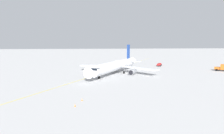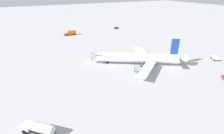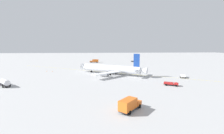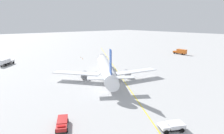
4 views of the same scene
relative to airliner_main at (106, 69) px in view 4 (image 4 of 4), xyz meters
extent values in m
plane|color=#B2B2B2|center=(1.32, 0.24, -3.00)|extent=(600.00, 600.00, 0.00)
cylinder|color=white|center=(0.43, -0.28, 0.20)|extent=(31.24, 21.95, 4.06)
cone|color=white|center=(15.98, -10.18, 0.20)|extent=(4.60, 4.86, 3.85)
cone|color=white|center=(-15.36, 9.79, 0.50)|extent=(5.23, 5.06, 3.45)
cube|color=black|center=(14.12, -9.00, 1.11)|extent=(3.88, 4.20, 0.70)
ellipsoid|color=slate|center=(-1.02, 0.65, -0.92)|extent=(12.43, 9.75, 2.23)
cube|color=#193D93|center=(-12.35, 7.88, 5.55)|extent=(2.83, 1.92, 6.65)
cube|color=white|center=(-10.39, 10.96, 1.01)|extent=(5.25, 6.19, 0.20)
cube|color=white|center=(-14.32, 4.79, 1.01)|extent=(5.25, 6.19, 0.20)
cube|color=white|center=(3.24, 9.77, -0.51)|extent=(14.90, 12.59, 0.28)
cube|color=white|center=(-7.48, -7.06, -0.51)|extent=(7.02, 16.33, 0.28)
cylinder|color=gray|center=(3.93, 6.50, -1.85)|extent=(4.56, 3.99, 2.16)
cylinder|color=black|center=(5.67, 5.39, -1.85)|extent=(1.12, 1.63, 1.84)
cylinder|color=gray|center=(-4.23, -6.31, -1.85)|extent=(4.56, 3.99, 2.16)
cylinder|color=black|center=(-2.49, -7.42, -1.85)|extent=(1.12, 1.63, 1.84)
cylinder|color=#9EA0A5|center=(11.48, -7.32, -1.48)|extent=(0.20, 0.20, 1.94)
cylinder|color=black|center=(11.48, -7.32, -2.45)|extent=(1.09, 0.84, 1.10)
cylinder|color=#9EA0A5|center=(0.82, 3.54, -1.48)|extent=(0.20, 0.20, 1.94)
cylinder|color=black|center=(0.82, 3.54, -2.45)|extent=(1.09, 0.84, 1.10)
cylinder|color=#9EA0A5|center=(-2.86, -2.24, -1.48)|extent=(0.20, 0.20, 1.94)
cylinder|color=black|center=(-2.86, -2.24, -2.45)|extent=(1.09, 0.84, 1.10)
cube|color=#232326|center=(-21.81, 27.12, -2.52)|extent=(5.55, 4.06, 0.20)
cube|color=red|center=(-23.48, 28.06, -2.09)|extent=(2.35, 2.43, 0.65)
cube|color=black|center=(-24.11, 28.42, -2.00)|extent=(0.84, 1.40, 0.36)
cube|color=red|center=(-21.01, 26.67, -2.07)|extent=(4.08, 3.41, 0.70)
cube|color=red|center=(-23.48, 28.06, -1.67)|extent=(1.16, 1.43, 0.16)
cylinder|color=black|center=(-23.94, 27.25, -2.62)|extent=(0.80, 0.62, 0.76)
cylinder|color=black|center=(-23.03, 28.88, -2.62)|extent=(0.80, 0.62, 0.76)
cylinder|color=black|center=(-20.74, 25.45, -2.62)|extent=(0.80, 0.62, 0.76)
cylinder|color=black|center=(-19.83, 27.08, -2.62)|extent=(0.80, 0.62, 0.76)
cube|color=#232326|center=(44.36, 22.27, -2.35)|extent=(7.32, 7.30, 0.20)
cube|color=silver|center=(46.45, 20.19, -1.70)|extent=(3.40, 3.40, 1.10)
cube|color=black|center=(47.23, 19.41, -1.53)|extent=(1.49, 1.49, 0.62)
cylinder|color=silver|center=(43.44, 23.18, -1.19)|extent=(5.53, 5.52, 2.12)
cylinder|color=black|center=(47.27, 21.07, -2.45)|extent=(0.98, 0.97, 1.10)
cylinder|color=black|center=(45.56, 19.36, -2.45)|extent=(0.98, 0.97, 1.10)
cylinder|color=black|center=(43.33, 24.99, -2.45)|extent=(0.98, 0.97, 1.10)
cylinder|color=black|center=(41.63, 23.28, -2.45)|extent=(0.98, 0.97, 1.10)
cube|color=#232326|center=(11.63, -65.61, -2.40)|extent=(8.41, 2.51, 0.20)
cube|color=orange|center=(14.59, -65.77, -1.80)|extent=(2.53, 2.57, 1.00)
cube|color=black|center=(15.69, -65.83, -1.65)|extent=(0.19, 2.05, 0.56)
cube|color=orange|center=(10.34, -65.54, -1.10)|extent=(5.84, 2.74, 2.40)
cylinder|color=black|center=(14.60, -64.55, -2.50)|extent=(1.01, 0.33, 1.00)
cylinder|color=black|center=(14.48, -66.98, -2.50)|extent=(1.01, 0.33, 1.00)
cylinder|color=black|center=(9.04, -64.25, -2.50)|extent=(1.01, 0.33, 1.00)
cylinder|color=black|center=(8.91, -66.69, -2.50)|extent=(1.01, 0.33, 1.00)
cube|color=#232326|center=(-35.20, 12.21, -2.50)|extent=(3.88, 4.87, 0.20)
cube|color=white|center=(-34.47, 13.58, -2.12)|extent=(2.72, 2.30, 0.55)
cube|color=black|center=(-34.20, 14.08, -2.04)|extent=(1.79, 1.01, 0.31)
cube|color=white|center=(-35.56, 11.54, -2.05)|extent=(3.47, 3.69, 0.70)
cylinder|color=black|center=(-35.51, 14.15, -2.60)|extent=(0.62, 0.84, 0.80)
cylinder|color=black|center=(-33.42, 13.02, -2.60)|extent=(0.62, 0.84, 0.80)
cylinder|color=black|center=(-36.92, 11.52, -2.60)|extent=(0.62, 0.84, 0.80)
cylinder|color=black|center=(-34.83, 10.40, -2.60)|extent=(0.62, 0.84, 0.80)
cube|color=yellow|center=(-1.41, -5.47, -3.00)|extent=(134.68, 82.16, 0.01)
cone|color=orange|center=(35.79, -12.05, -2.72)|extent=(0.36, 0.36, 0.55)
cylinder|color=white|center=(35.79, -12.05, -2.70)|extent=(0.22, 0.22, 0.06)
cone|color=orange|center=(39.51, -13.28, -2.72)|extent=(0.36, 0.36, 0.55)
cylinder|color=white|center=(39.51, -13.28, -2.70)|extent=(0.22, 0.22, 0.06)
camera|label=1|loc=(76.59, -9.63, 10.02)|focal=29.79mm
camera|label=2|loc=(44.31, 58.82, 28.35)|focal=28.94mm
camera|label=3|loc=(6.82, 85.19, 12.53)|focal=24.75mm
camera|label=4|loc=(-53.24, 41.07, 16.14)|focal=31.56mm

